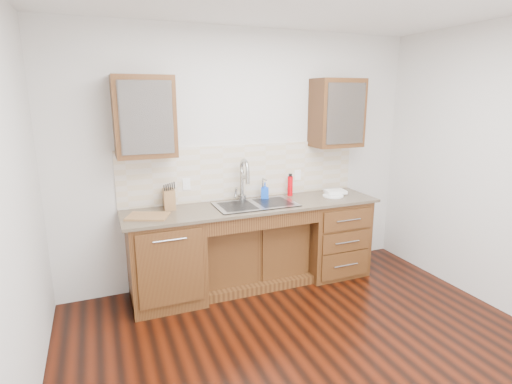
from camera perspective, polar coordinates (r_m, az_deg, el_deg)
name	(u,v)px	position (r m, az deg, el deg)	size (l,w,h in m)	color
ground	(323,368)	(3.44, 9.56, -23.59)	(4.00, 3.50, 0.10)	#350E04
wall_back	(242,158)	(4.42, -1.95, 4.93)	(4.00, 0.10, 2.70)	silver
base_cabinet_left	(166,259)	(4.10, -12.80, -9.38)	(0.70, 0.62, 0.88)	#593014
base_cabinet_center	(252,251)	(4.44, -0.63, -8.44)	(1.20, 0.44, 0.70)	#593014
base_cabinet_right	(330,235)	(4.74, 10.59, -6.05)	(0.70, 0.62, 0.88)	#593014
countertop	(255,206)	(4.17, -0.13, -1.99)	(2.70, 0.65, 0.03)	#84705B
backsplash	(244,172)	(4.38, -1.66, 2.94)	(2.70, 0.02, 0.59)	beige
sink	(256,213)	(4.18, -0.05, -2.97)	(0.84, 0.46, 0.19)	#9E9EA5
faucet	(242,182)	(4.29, -2.07, 1.40)	(0.04, 0.04, 0.40)	#999993
filter_tap	(263,187)	(4.40, 0.96, 0.67)	(0.02, 0.02, 0.24)	#999993
upper_cabinet_left	(144,117)	(3.91, -15.69, 10.30)	(0.55, 0.34, 0.75)	#593014
upper_cabinet_right	(337,113)	(4.64, 11.47, 10.99)	(0.55, 0.34, 0.75)	#593014
outlet_left	(186,184)	(4.21, -9.91, 1.12)	(0.08, 0.01, 0.12)	white
outlet_right	(297,175)	(4.65, 5.94, 2.43)	(0.08, 0.01, 0.12)	white
soap_bottle	(265,191)	(4.37, 1.28, 0.17)	(0.08, 0.08, 0.18)	blue
water_bottle	(290,186)	(4.53, 4.90, 0.86)	(0.06, 0.06, 0.22)	#CF0009
plate	(333,196)	(4.58, 10.95, -0.53)	(0.23, 0.23, 0.01)	white
dish_towel	(335,192)	(4.66, 11.29, 0.04)	(0.23, 0.16, 0.04)	beige
knife_block	(169,199)	(4.09, -12.29, -0.98)	(0.11, 0.18, 0.20)	brown
cutting_board	(148,216)	(3.88, -15.19, -3.35)	(0.37, 0.26, 0.02)	#8E5E38
cup_left_a	(140,122)	(3.91, -16.28, 9.53)	(0.13, 0.13, 0.10)	white
cup_left_b	(153,122)	(3.93, -14.45, 9.60)	(0.10, 0.10, 0.09)	silver
cup_right_a	(328,118)	(4.59, 10.23, 10.41)	(0.13, 0.13, 0.10)	white
cup_right_b	(345,118)	(4.71, 12.55, 10.28)	(0.09, 0.09, 0.09)	silver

